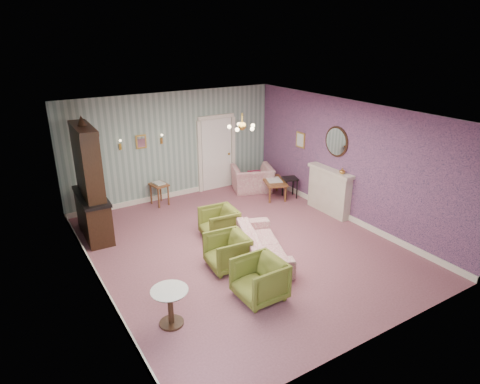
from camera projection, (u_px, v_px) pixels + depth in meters
floor at (242, 247)px, 9.08m from camera, size 7.00×7.00×0.00m
ceiling at (242, 113)px, 8.03m from camera, size 7.00×7.00×0.00m
wall_back at (174, 146)px, 11.32m from camera, size 6.00×0.00×6.00m
wall_front at (376, 258)px, 5.78m from camera, size 6.00×0.00×6.00m
wall_left at (92, 216)px, 7.08m from camera, size 0.00×7.00×7.00m
wall_right at (348, 161)px, 10.02m from camera, size 0.00×7.00×7.00m
wall_right_floral at (347, 161)px, 10.02m from camera, size 0.00×7.00×7.00m
door at (217, 153)px, 12.07m from camera, size 1.12×0.12×2.16m
olive_chair_a at (259, 278)px, 7.21m from camera, size 0.74×0.79×0.81m
olive_chair_b at (227, 250)px, 8.15m from camera, size 0.78×0.82×0.77m
olive_chair_c at (219, 222)px, 9.36m from camera, size 0.77×0.81×0.77m
sofa_chintz at (262, 239)px, 8.56m from camera, size 1.24×2.10×0.79m
wingback_chair at (252, 175)px, 12.05m from camera, size 1.29×1.06×0.97m
dresser at (89, 179)px, 9.13m from camera, size 0.62×1.63×2.69m
fireplace at (329, 191)px, 10.59m from camera, size 0.30×1.40×1.16m
mantel_vase at (342, 171)px, 10.02m from camera, size 0.15×0.15×0.15m
oval_mirror at (336, 142)px, 10.18m from camera, size 0.04×0.76×0.84m
framed_print at (301, 140)px, 11.34m from camera, size 0.04×0.34×0.42m
coffee_table at (274, 188)px, 11.69m from camera, size 0.86×1.11×0.50m
side_table_black at (290, 188)px, 11.64m from camera, size 0.49×0.49×0.58m
pedestal_table at (171, 307)px, 6.59m from camera, size 0.71×0.71×0.65m
nesting_table at (160, 193)px, 11.15m from camera, size 0.46×0.55×0.64m
gilt_mirror_back at (141, 142)px, 10.76m from camera, size 0.28×0.06×0.36m
sconce_left at (120, 145)px, 10.48m from camera, size 0.16×0.12×0.30m
sconce_right at (162, 139)px, 11.01m from camera, size 0.16×0.12×0.30m
chandelier at (242, 127)px, 8.12m from camera, size 0.56×0.56×0.36m
burgundy_cushion at (254, 177)px, 11.91m from camera, size 0.41×0.28×0.39m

